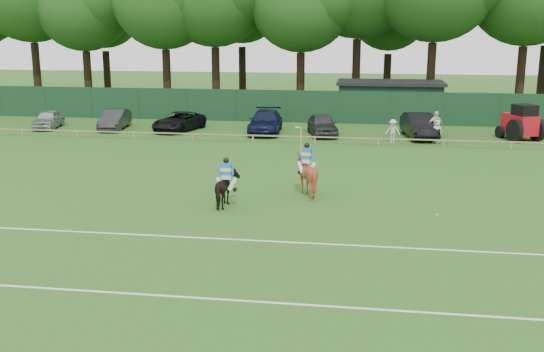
% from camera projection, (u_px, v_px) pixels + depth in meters
% --- Properties ---
extents(ground, '(160.00, 160.00, 0.00)m').
position_uv_depth(ground, '(246.00, 231.00, 23.38)').
color(ground, '#1E4C14').
rests_on(ground, ground).
extents(horse_dark, '(0.82, 1.79, 1.51)m').
position_uv_depth(horse_dark, '(227.00, 189.00, 26.36)').
color(horse_dark, black).
rests_on(horse_dark, ground).
extents(horse_chestnut, '(1.89, 2.02, 1.84)m').
position_uv_depth(horse_chestnut, '(306.00, 175.00, 28.18)').
color(horse_chestnut, maroon).
rests_on(horse_chestnut, ground).
extents(sedan_silver, '(2.26, 4.12, 1.33)m').
position_uv_depth(sedan_silver, '(48.00, 119.00, 46.68)').
color(sedan_silver, '#ABADB0').
rests_on(sedan_silver, ground).
extents(sedan_grey, '(2.04, 4.46, 1.42)m').
position_uv_depth(sedan_grey, '(115.00, 119.00, 46.21)').
color(sedan_grey, '#2A2A2C').
rests_on(sedan_grey, ground).
extents(suv_black, '(3.30, 5.19, 1.33)m').
position_uv_depth(suv_black, '(179.00, 121.00, 45.50)').
color(suv_black, black).
rests_on(suv_black, ground).
extents(sedan_navy, '(2.55, 5.51, 1.56)m').
position_uv_depth(sedan_navy, '(266.00, 122.00, 44.58)').
color(sedan_navy, '#101635').
rests_on(sedan_navy, ground).
extents(hatch_grey, '(2.63, 4.63, 1.48)m').
position_uv_depth(hatch_grey, '(322.00, 125.00, 43.58)').
color(hatch_grey, '#323234').
rests_on(hatch_grey, ground).
extents(estate_black, '(2.43, 5.12, 1.62)m').
position_uv_depth(estate_black, '(419.00, 126.00, 42.66)').
color(estate_black, black).
rests_on(estate_black, ground).
extents(spectator_left, '(1.01, 0.65, 1.48)m').
position_uv_depth(spectator_left, '(393.00, 131.00, 41.03)').
color(spectator_left, beige).
rests_on(spectator_left, ground).
extents(spectator_mid, '(1.22, 0.82, 1.92)m').
position_uv_depth(spectator_mid, '(435.00, 126.00, 41.69)').
color(spectator_mid, silver).
rests_on(spectator_mid, ground).
extents(spectator_right, '(0.88, 0.81, 1.50)m').
position_uv_depth(spectator_right, '(437.00, 131.00, 40.71)').
color(spectator_right, beige).
rests_on(spectator_right, ground).
extents(rider_dark, '(0.94, 0.37, 1.41)m').
position_uv_depth(rider_dark, '(226.00, 173.00, 26.19)').
color(rider_dark, silver).
rests_on(rider_dark, ground).
extents(rider_chestnut, '(0.92, 0.71, 2.05)m').
position_uv_depth(rider_chestnut, '(307.00, 157.00, 27.98)').
color(rider_chestnut, silver).
rests_on(rider_chestnut, ground).
extents(polo_ball, '(0.09, 0.09, 0.09)m').
position_uv_depth(polo_ball, '(437.00, 215.00, 25.23)').
color(polo_ball, silver).
rests_on(polo_ball, ground).
extents(pitch_lines, '(60.00, 5.10, 0.01)m').
position_uv_depth(pitch_lines, '(226.00, 266.00, 20.01)').
color(pitch_lines, silver).
rests_on(pitch_lines, ground).
extents(pitch_rail, '(62.10, 0.10, 0.50)m').
position_uv_depth(pitch_rail, '(299.00, 137.00, 40.59)').
color(pitch_rail, '#997F5B').
rests_on(pitch_rail, ground).
extents(perimeter_fence, '(92.08, 0.08, 2.50)m').
position_uv_depth(perimeter_fence, '(312.00, 107.00, 49.07)').
color(perimeter_fence, '#14351E').
rests_on(perimeter_fence, ground).
extents(utility_shed, '(8.40, 4.40, 3.04)m').
position_uv_depth(utility_shed, '(390.00, 100.00, 51.02)').
color(utility_shed, '#14331E').
rests_on(utility_shed, ground).
extents(tree_row, '(96.00, 12.00, 21.00)m').
position_uv_depth(tree_row, '(342.00, 110.00, 56.76)').
color(tree_row, '#26561C').
rests_on(tree_row, ground).
extents(tractor, '(2.85, 3.34, 2.38)m').
position_uv_depth(tractor, '(521.00, 123.00, 41.60)').
color(tractor, '#B4101C').
rests_on(tractor, ground).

